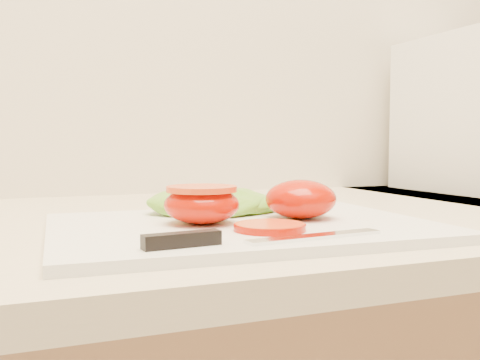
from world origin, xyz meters
name	(u,v)px	position (x,y,z in m)	size (l,w,h in m)	color
cutting_board	(243,227)	(-0.24, 1.54, 0.94)	(0.40, 0.29, 0.01)	white
tomato_half_dome	(301,199)	(-0.17, 1.54, 0.96)	(0.08, 0.08, 0.04)	#C30C00
tomato_half_cut	(202,203)	(-0.29, 1.55, 0.96)	(0.08, 0.08, 0.04)	#C30C00
tomato_slice_0	(270,227)	(-0.24, 1.48, 0.94)	(0.07, 0.07, 0.01)	#F44C1B
lettuce_leaf_0	(207,202)	(-0.26, 1.62, 0.95)	(0.14, 0.10, 0.03)	#65B630
lettuce_leaf_1	(245,201)	(-0.21, 1.63, 0.95)	(0.11, 0.08, 0.02)	#65B630
knife	(237,238)	(-0.29, 1.43, 0.94)	(0.22, 0.03, 0.01)	silver
appliance	(471,115)	(0.37, 1.84, 1.08)	(0.20, 0.25, 0.30)	white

